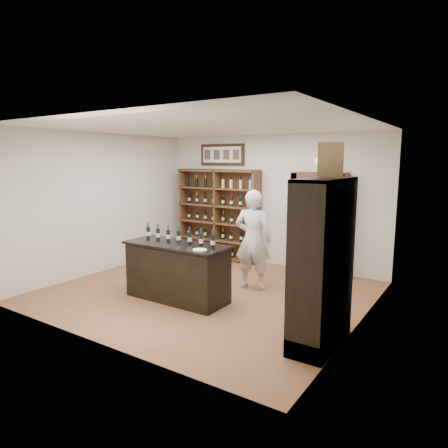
{
  "coord_description": "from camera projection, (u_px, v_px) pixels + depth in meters",
  "views": [
    {
      "loc": [
        4.18,
        -5.77,
        2.42
      ],
      "look_at": [
        0.18,
        0.3,
        1.25
      ],
      "focal_mm": 32.0,
      "sensor_mm": 36.0,
      "label": 1
    }
  ],
  "objects": [
    {
      "name": "floor",
      "position": [
        207.0,
        292.0,
        7.41
      ],
      "size": [
        5.5,
        5.5,
        0.0
      ],
      "primitive_type": "plane",
      "color": "brown",
      "rests_on": "ground"
    },
    {
      "name": "ceiling",
      "position": [
        206.0,
        126.0,
        6.93
      ],
      "size": [
        5.5,
        5.5,
        0.0
      ],
      "primitive_type": "plane",
      "rotation": [
        3.14,
        0.0,
        0.0
      ],
      "color": "white",
      "rests_on": "wall_back"
    },
    {
      "name": "wall_back",
      "position": [
        270.0,
        200.0,
        9.23
      ],
      "size": [
        5.5,
        0.04,
        3.0
      ],
      "primitive_type": "cube",
      "color": "beige",
      "rests_on": "ground"
    },
    {
      "name": "wall_left",
      "position": [
        104.0,
        203.0,
        8.67
      ],
      "size": [
        0.04,
        5.0,
        3.0
      ],
      "primitive_type": "cube",
      "color": "beige",
      "rests_on": "ground"
    },
    {
      "name": "wall_right",
      "position": [
        363.0,
        225.0,
        5.68
      ],
      "size": [
        0.04,
        5.0,
        3.0
      ],
      "primitive_type": "cube",
      "color": "beige",
      "rests_on": "ground"
    },
    {
      "name": "wine_shelf",
      "position": [
        219.0,
        214.0,
        9.87
      ],
      "size": [
        2.2,
        0.38,
        2.2
      ],
      "color": "brown",
      "rests_on": "ground"
    },
    {
      "name": "framed_picture",
      "position": [
        222.0,
        155.0,
        9.75
      ],
      "size": [
        1.25,
        0.04,
        0.52
      ],
      "primitive_type": "cube",
      "color": "black",
      "rests_on": "wall_back"
    },
    {
      "name": "arched_doorway",
      "position": [
        318.0,
        221.0,
        8.47
      ],
      "size": [
        1.17,
        0.35,
        2.17
      ],
      "color": "black",
      "rests_on": "ground"
    },
    {
      "name": "emergency_light",
      "position": [
        322.0,
        161.0,
        8.35
      ],
      "size": [
        0.3,
        0.1,
        0.1
      ],
      "primitive_type": "cube",
      "color": "white",
      "rests_on": "wall_back"
    },
    {
      "name": "tasting_counter",
      "position": [
        177.0,
        272.0,
        6.95
      ],
      "size": [
        1.88,
        0.78,
        1.0
      ],
      "color": "black",
      "rests_on": "ground"
    },
    {
      "name": "counter_bottle_0",
      "position": [
        148.0,
        233.0,
        7.29
      ],
      "size": [
        0.07,
        0.07,
        0.3
      ],
      "color": "black",
      "rests_on": "tasting_counter"
    },
    {
      "name": "counter_bottle_1",
      "position": [
        158.0,
        234.0,
        7.16
      ],
      "size": [
        0.07,
        0.07,
        0.3
      ],
      "color": "black",
      "rests_on": "tasting_counter"
    },
    {
      "name": "counter_bottle_2",
      "position": [
        168.0,
        235.0,
        7.03
      ],
      "size": [
        0.07,
        0.07,
        0.3
      ],
      "color": "black",
      "rests_on": "tasting_counter"
    },
    {
      "name": "counter_bottle_3",
      "position": [
        179.0,
        237.0,
        6.89
      ],
      "size": [
        0.07,
        0.07,
        0.3
      ],
      "color": "black",
      "rests_on": "tasting_counter"
    },
    {
      "name": "counter_bottle_4",
      "position": [
        190.0,
        238.0,
        6.76
      ],
      "size": [
        0.07,
        0.07,
        0.3
      ],
      "color": "black",
      "rests_on": "tasting_counter"
    },
    {
      "name": "counter_bottle_5",
      "position": [
        201.0,
        240.0,
        6.63
      ],
      "size": [
        0.07,
        0.07,
        0.3
      ],
      "color": "black",
      "rests_on": "tasting_counter"
    },
    {
      "name": "counter_bottle_6",
      "position": [
        213.0,
        242.0,
        6.5
      ],
      "size": [
        0.07,
        0.07,
        0.3
      ],
      "color": "black",
      "rests_on": "tasting_counter"
    },
    {
      "name": "side_cabinet",
      "position": [
        324.0,
        290.0,
        5.18
      ],
      "size": [
        0.48,
        1.2,
        2.2
      ],
      "color": "black",
      "rests_on": "ground"
    },
    {
      "name": "shopkeeper",
      "position": [
        253.0,
        240.0,
        7.49
      ],
      "size": [
        0.77,
        0.6,
        1.89
      ],
      "primitive_type": "imported",
      "rotation": [
        0.0,
        0.0,
        3.38
      ],
      "color": "silver",
      "rests_on": "ground"
    },
    {
      "name": "plate",
      "position": [
        200.0,
        250.0,
        6.34
      ],
      "size": [
        0.22,
        0.22,
        0.02
      ],
      "primitive_type": "cylinder",
      "color": "white",
      "rests_on": "tasting_counter"
    },
    {
      "name": "wine_crate",
      "position": [
        330.0,
        160.0,
        4.95
      ],
      "size": [
        0.34,
        0.23,
        0.44
      ],
      "primitive_type": "cube",
      "rotation": [
        0.0,
        0.0,
        0.35
      ],
      "color": "tan",
      "rests_on": "side_cabinet"
    }
  ]
}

